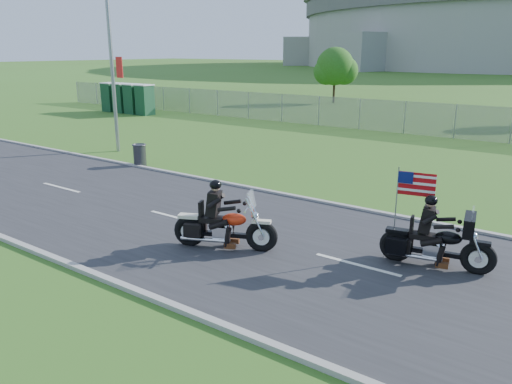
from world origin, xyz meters
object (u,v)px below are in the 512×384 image
Objects in this scene: trash_can at (140,156)px; motorcycle_follow at (436,244)px; porta_toilet_a at (145,100)px; streetlight at (114,37)px; porta_toilet_d at (110,98)px; porta_toilet_b at (133,99)px; porta_toilet_c at (121,98)px; motorcycle_lead at (223,228)px.

motorcycle_follow is at bearing -13.28° from trash_can.
porta_toilet_a reaches higher than motorcycle_follow.
streetlight is at bearing 151.49° from trash_can.
trash_can is at bearing -35.58° from porta_toilet_d.
motorcycle_follow is at bearing -16.60° from streetlight.
porta_toilet_b and porta_toilet_c have the same top height.
trash_can is at bearing 156.06° from motorcycle_follow.
streetlight is 4.35× the size of porta_toilet_c.
porta_toilet_a is 2.80m from porta_toilet_c.
porta_toilet_d is 0.87× the size of motorcycle_follow.
porta_toilet_c is at bearing 0.00° from porta_toilet_d.
porta_toilet_c is at bearing 142.17° from trash_can.
porta_toilet_d is 21.84m from trash_can.
porta_toilet_b and porta_toilet_d have the same top height.
trash_can is (14.95, -12.70, -0.67)m from porta_toilet_b.
motorcycle_lead is (25.48, -18.02, -0.56)m from porta_toilet_c.
porta_toilet_a is 31.85m from motorcycle_follow.
porta_toilet_c is at bearing 120.98° from motorcycle_lead.
porta_toilet_a is at bearing 117.78° from motorcycle_lead.
porta_toilet_b is 1.40m from porta_toilet_c.
trash_can is (-13.98, 3.30, -0.13)m from motorcycle_follow.
motorcycle_follow reaches higher than trash_can.
streetlight is at bearing 152.75° from motorcycle_follow.
porta_toilet_b reaches higher than motorcycle_follow.
motorcycle_follow is at bearing -30.16° from porta_toilet_a.
porta_toilet_b is at bearing 0.00° from porta_toilet_c.
porta_toilet_c is at bearing 141.53° from motorcycle_follow.
porta_toilet_c is 20.72m from trash_can.
porta_toilet_a is 1.00× the size of porta_toilet_c.
porta_toilet_d is at bearing 142.59° from motorcycle_follow.
porta_toilet_d is at bearing 122.41° from motorcycle_lead.
porta_toilet_b is 33.07m from motorcycle_follow.
streetlight is at bearing -47.09° from porta_toilet_a.
motorcycle_lead is at bearing -35.26° from porta_toilet_c.
trash_can is at bearing -40.34° from porta_toilet_b.
porta_toilet_a is at bearing 136.86° from trash_can.
streetlight is 3.80× the size of motorcycle_lead.
motorcycle_lead is (22.68, -18.02, -0.56)m from porta_toilet_a.
streetlight is at bearing -40.06° from porta_toilet_c.
porta_toilet_a is at bearing 0.00° from porta_toilet_c.
porta_toilet_a is 2.38× the size of trash_can.
porta_toilet_d is 35.54m from motorcycle_follow.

